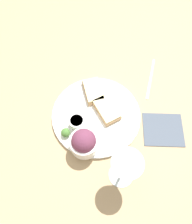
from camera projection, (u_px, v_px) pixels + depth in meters
name	position (u px, v px, depth m)	size (l,w,h in m)	color
ground_plane	(96.00, 116.00, 0.79)	(4.00, 4.00, 0.00)	tan
dinner_plate	(96.00, 115.00, 0.78)	(0.31, 0.31, 0.01)	white
salad_bowl	(84.00, 142.00, 0.69)	(0.09, 0.09, 0.10)	white
sauce_ramekin	(77.00, 122.00, 0.74)	(0.05, 0.05, 0.04)	white
cheese_toast_near	(93.00, 91.00, 0.80)	(0.12, 0.10, 0.03)	tan
cheese_toast_far	(107.00, 110.00, 0.77)	(0.12, 0.11, 0.03)	tan
wine_glass	(125.00, 168.00, 0.59)	(0.08, 0.08, 0.17)	silver
garnish	(66.00, 133.00, 0.73)	(0.03, 0.03, 0.03)	#477533
napkin	(163.00, 129.00, 0.76)	(0.13, 0.15, 0.01)	#4C5666
fork	(151.00, 78.00, 0.86)	(0.19, 0.03, 0.01)	silver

